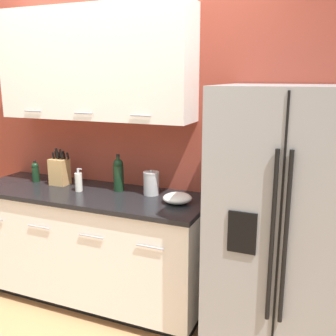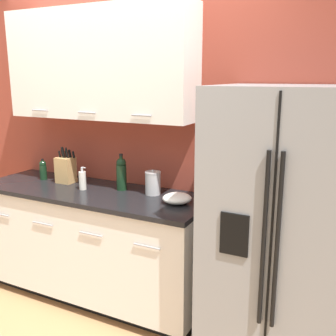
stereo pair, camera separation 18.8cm
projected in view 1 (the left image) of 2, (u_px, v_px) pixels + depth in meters
name	position (u px, v px, depth m)	size (l,w,h in m)	color
wall_back	(118.00, 122.00, 3.20)	(10.00, 0.39, 2.60)	#993D2D
counter_unit	(91.00, 245.00, 3.20)	(1.93, 0.64, 0.93)	black
refrigerator	(286.00, 228.00, 2.47)	(0.89, 0.79, 1.77)	gray
knife_block	(60.00, 171.00, 3.26)	(0.16, 0.12, 0.31)	tan
wine_bottle	(118.00, 174.00, 3.08)	(0.08, 0.08, 0.29)	black
soap_dispenser	(79.00, 182.00, 3.08)	(0.06, 0.06, 0.19)	silver
oil_bottle	(35.00, 172.00, 3.35)	(0.06, 0.06, 0.18)	black
steel_canister	(151.00, 183.00, 2.98)	(0.12, 0.12, 0.19)	#B7B7BA
mixing_bowl	(177.00, 198.00, 2.80)	(0.21, 0.21, 0.07)	white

